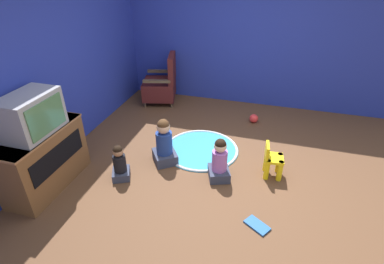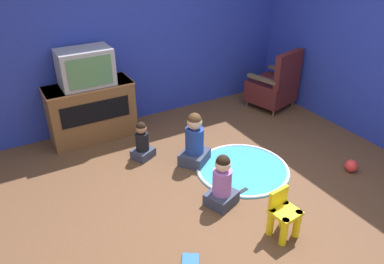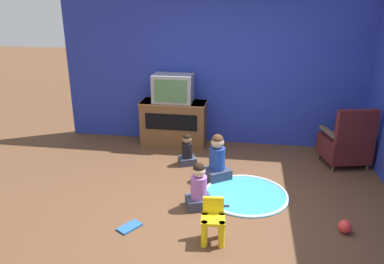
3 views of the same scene
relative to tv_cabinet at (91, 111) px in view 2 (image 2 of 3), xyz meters
The scene contains 12 objects.
ground_plane 2.33m from the tv_cabinet, 64.81° to the right, with size 30.00×30.00×0.00m, color brown.
wall_back 1.19m from the tv_cabinet, 25.06° to the left, with size 5.39×0.12×2.66m.
tv_cabinet is the anchor object (origin of this frame).
television 0.62m from the tv_cabinet, 90.00° to the right, with size 0.68×0.43×0.48m.
black_armchair 2.86m from the tv_cabinet, ahead, with size 0.77×0.76×0.97m.
yellow_kid_chair 2.93m from the tv_cabinet, 70.10° to the right, with size 0.28×0.27×0.48m.
play_mat 2.18m from the tv_cabinet, 51.89° to the right, with size 1.14×1.14×0.04m.
child_watching_left 2.22m from the tv_cabinet, 70.29° to the right, with size 0.38×0.36×0.60m.
child_watching_center 1.54m from the tv_cabinet, 54.60° to the right, with size 0.46×0.45×0.68m.
child_watching_right 0.93m from the tv_cabinet, 65.03° to the right, with size 0.33×0.31×0.50m.
toy_ball 3.41m from the tv_cabinet, 44.12° to the right, with size 0.15×0.15×0.15m.
remote_control 2.33m from the tv_cabinet, 62.71° to the right, with size 0.16×0.07×0.02m.
Camera 2 is at (-2.06, -2.58, 2.62)m, focal length 35.00 mm.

